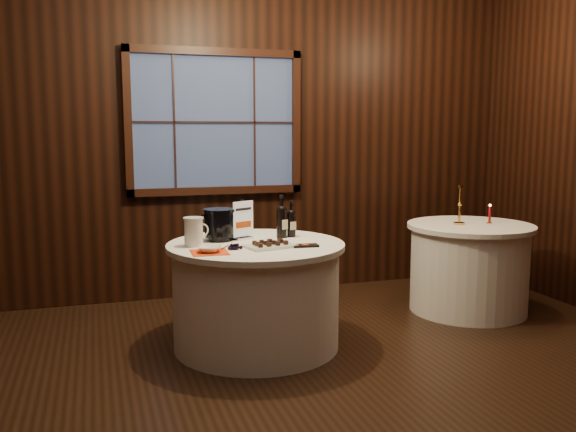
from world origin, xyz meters
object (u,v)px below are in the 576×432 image
object	(u,v)px
port_bottle_right	(291,221)
glass_pitcher	(194,231)
side_table	(469,267)
sign_stand	(242,226)
chocolate_plate	(270,245)
cracker_bowl	(209,249)
grape_bunch	(235,247)
red_candle	(490,216)
brass_candlestick	(460,210)
chocolate_box	(305,246)
port_bottle_left	(282,219)
ice_bucket	(219,224)
main_table	(256,295)

from	to	relation	value
port_bottle_right	glass_pitcher	xyz separation A→B (m)	(-0.77, -0.15, -0.02)
side_table	sign_stand	world-z (taller)	sign_stand
chocolate_plate	port_bottle_right	bearing A→B (deg)	52.73
cracker_bowl	grape_bunch	bearing A→B (deg)	15.62
red_candle	sign_stand	bearing A→B (deg)	-177.49
chocolate_plate	glass_pitcher	world-z (taller)	glass_pitcher
sign_stand	port_bottle_right	distance (m)	0.38
chocolate_plate	cracker_bowl	bearing A→B (deg)	-173.07
brass_candlestick	red_candle	distance (m)	0.28
cracker_bowl	brass_candlestick	distance (m)	2.34
chocolate_box	red_candle	size ratio (longest dim) A/B	1.05
port_bottle_left	chocolate_plate	bearing A→B (deg)	-143.18
grape_bunch	ice_bucket	bearing A→B (deg)	94.71
port_bottle_left	brass_candlestick	world-z (taller)	brass_candlestick
side_table	port_bottle_left	world-z (taller)	port_bottle_left
side_table	port_bottle_left	bearing A→B (deg)	-175.38
ice_bucket	glass_pitcher	world-z (taller)	ice_bucket
port_bottle_right	brass_candlestick	distance (m)	1.58
main_table	glass_pitcher	distance (m)	0.66
sign_stand	grape_bunch	world-z (taller)	sign_stand
ice_bucket	glass_pitcher	xyz separation A→B (m)	(-0.21, -0.16, -0.02)
ice_bucket	cracker_bowl	bearing A→B (deg)	-109.84
port_bottle_right	grape_bunch	bearing A→B (deg)	-151.94
main_table	sign_stand	world-z (taller)	sign_stand
port_bottle_left	red_candle	bearing A→B (deg)	-20.80
sign_stand	red_candle	distance (m)	2.23
main_table	port_bottle_left	world-z (taller)	port_bottle_left
chocolate_plate	brass_candlestick	xyz separation A→B (m)	(1.84, 0.51, 0.11)
red_candle	cracker_bowl	bearing A→B (deg)	-168.63
glass_pitcher	chocolate_plate	bearing A→B (deg)	-39.09
sign_stand	ice_bucket	size ratio (longest dim) A/B	1.26
sign_stand	glass_pitcher	xyz separation A→B (m)	(-0.38, -0.15, 0.00)
main_table	sign_stand	bearing A→B (deg)	107.96
side_table	cracker_bowl	distance (m)	2.47
glass_pitcher	cracker_bowl	size ratio (longest dim) A/B	1.29
sign_stand	main_table	bearing A→B (deg)	-96.75
port_bottle_left	chocolate_box	bearing A→B (deg)	-106.95
side_table	port_bottle_left	size ratio (longest dim) A/B	3.34
red_candle	main_table	bearing A→B (deg)	-172.89
port_bottle_left	ice_bucket	distance (m)	0.47
port_bottle_right	chocolate_box	distance (m)	0.43
port_bottle_left	port_bottle_right	size ratio (longest dim) A/B	1.17
port_bottle_right	grape_bunch	distance (m)	0.64
main_table	chocolate_plate	distance (m)	0.45
port_bottle_right	cracker_bowl	size ratio (longest dim) A/B	1.75
ice_bucket	chocolate_box	world-z (taller)	ice_bucket
chocolate_plate	main_table	bearing A→B (deg)	104.86
chocolate_box	cracker_bowl	distance (m)	0.67
main_table	chocolate_box	size ratio (longest dim) A/B	7.07
grape_bunch	brass_candlestick	size ratio (longest dim) A/B	0.46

